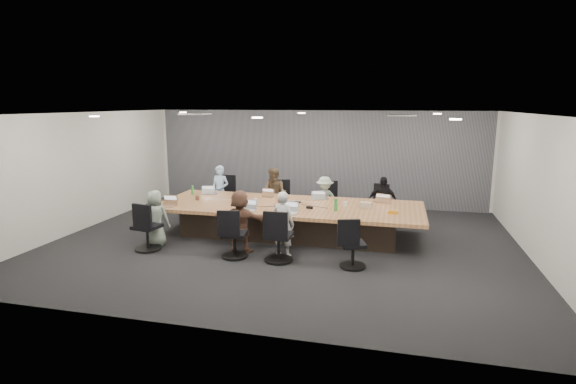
% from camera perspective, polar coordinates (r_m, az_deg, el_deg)
% --- Properties ---
extents(floor, '(10.00, 8.00, 0.00)m').
position_cam_1_polar(floor, '(9.97, -0.55, -6.37)').
color(floor, black).
rests_on(floor, ground).
extents(ceiling, '(10.00, 8.00, 0.00)m').
position_cam_1_polar(ceiling, '(9.50, -0.59, 9.94)').
color(ceiling, white).
rests_on(ceiling, wall_back).
extents(wall_back, '(10.00, 0.00, 2.80)m').
position_cam_1_polar(wall_back, '(13.51, 3.67, 4.36)').
color(wall_back, silver).
rests_on(wall_back, ground).
extents(wall_front, '(10.00, 0.00, 2.80)m').
position_cam_1_polar(wall_front, '(5.94, -10.26, -4.75)').
color(wall_front, silver).
rests_on(wall_front, ground).
extents(wall_left, '(0.00, 8.00, 2.80)m').
position_cam_1_polar(wall_left, '(11.90, -24.61, 2.42)').
color(wall_left, silver).
rests_on(wall_left, ground).
extents(wall_right, '(0.00, 8.00, 2.80)m').
position_cam_1_polar(wall_right, '(9.70, 29.36, 0.20)').
color(wall_right, silver).
rests_on(wall_right, ground).
extents(curtain, '(9.80, 0.04, 2.80)m').
position_cam_1_polar(curtain, '(13.43, 3.61, 4.32)').
color(curtain, slate).
rests_on(curtain, ground).
extents(conference_table, '(6.00, 2.20, 0.74)m').
position_cam_1_polar(conference_table, '(10.32, 0.13, -3.43)').
color(conference_table, '#31251D').
rests_on(conference_table, ground).
extents(chair_0, '(0.60, 0.60, 0.87)m').
position_cam_1_polar(chair_0, '(12.56, -7.97, -0.72)').
color(chair_0, black).
rests_on(chair_0, ground).
extents(chair_1, '(0.64, 0.64, 0.75)m').
position_cam_1_polar(chair_1, '(12.10, -1.23, -1.35)').
color(chair_1, black).
rests_on(chair_1, ground).
extents(chair_2, '(0.61, 0.61, 0.79)m').
position_cam_1_polar(chair_2, '(11.83, 4.93, -1.59)').
color(chair_2, black).
rests_on(chair_2, ground).
extents(chair_3, '(0.61, 0.61, 0.75)m').
position_cam_1_polar(chair_3, '(11.71, 11.90, -2.04)').
color(chair_3, black).
rests_on(chair_3, ground).
extents(chair_4, '(0.66, 0.66, 0.84)m').
position_cam_1_polar(chair_4, '(9.78, -17.45, -4.68)').
color(chair_4, black).
rests_on(chair_4, ground).
extents(chair_5, '(0.61, 0.61, 0.81)m').
position_cam_1_polar(chair_5, '(8.96, -6.82, -5.80)').
color(chair_5, black).
rests_on(chair_5, ground).
extents(chair_6, '(0.58, 0.58, 0.87)m').
position_cam_1_polar(chair_6, '(8.68, -1.21, -6.07)').
color(chair_6, black).
rests_on(chair_6, ground).
extents(chair_7, '(0.64, 0.64, 0.76)m').
position_cam_1_polar(chair_7, '(8.46, 8.25, -7.06)').
color(chair_7, black).
rests_on(chair_7, ground).
extents(person_0, '(0.54, 0.39, 1.38)m').
position_cam_1_polar(person_0, '(12.20, -8.61, 0.12)').
color(person_0, '#A4C6EC').
rests_on(person_0, ground).
extents(laptop_0, '(0.37, 0.27, 0.02)m').
position_cam_1_polar(laptop_0, '(11.69, -9.64, -0.10)').
color(laptop_0, '#B2B2B7').
rests_on(laptop_0, conference_table).
extents(person_1, '(0.73, 0.61, 1.37)m').
position_cam_1_polar(person_1, '(11.71, -1.69, -0.25)').
color(person_1, brown).
rests_on(person_1, ground).
extents(laptop_1, '(0.35, 0.27, 0.02)m').
position_cam_1_polar(laptop_1, '(11.18, -2.44, -0.47)').
color(laptop_1, '#8C6647').
rests_on(laptop_1, conference_table).
extents(person_2, '(0.83, 0.56, 1.19)m').
position_cam_1_polar(person_2, '(11.45, 4.67, -0.99)').
color(person_2, '#9BB09C').
rests_on(person_2, ground).
extents(laptop_2, '(0.37, 0.30, 0.02)m').
position_cam_1_polar(laptop_2, '(10.89, 4.22, -0.80)').
color(laptop_2, '#B2B2B7').
rests_on(laptop_2, conference_table).
extents(person_3, '(0.74, 0.32, 1.25)m').
position_cam_1_polar(person_3, '(11.31, 11.89, -1.20)').
color(person_3, black).
rests_on(person_3, ground).
extents(laptop_3, '(0.39, 0.31, 0.02)m').
position_cam_1_polar(laptop_3, '(10.75, 11.80, -1.17)').
color(laptop_3, '#8C6647').
rests_on(laptop_3, conference_table).
extents(person_4, '(0.64, 0.47, 1.21)m').
position_cam_1_polar(person_4, '(10.02, -16.48, -3.17)').
color(person_4, gray).
rests_on(person_4, ground).
extents(laptop_4, '(0.36, 0.26, 0.02)m').
position_cam_1_polar(laptop_4, '(10.45, -15.02, -1.68)').
color(laptop_4, '#8C6647').
rests_on(laptop_4, conference_table).
extents(person_5, '(1.21, 0.39, 1.30)m').
position_cam_1_polar(person_5, '(9.20, -6.09, -3.71)').
color(person_5, brown).
rests_on(person_5, ground).
extents(laptop_5, '(0.31, 0.22, 0.02)m').
position_cam_1_polar(laptop_5, '(9.68, -5.00, -2.34)').
color(laptop_5, '#B2B2B7').
rests_on(laptop_5, conference_table).
extents(person_6, '(0.55, 0.43, 1.32)m').
position_cam_1_polar(person_6, '(8.94, -0.63, -4.04)').
color(person_6, '#B3B4B5').
rests_on(person_6, ground).
extents(laptop_6, '(0.37, 0.28, 0.02)m').
position_cam_1_polar(laptop_6, '(9.44, 0.20, -2.66)').
color(laptop_6, '#B2B2B7').
rests_on(laptop_6, conference_table).
extents(bottle_green_left, '(0.08, 0.08, 0.23)m').
position_cam_1_polar(bottle_green_left, '(11.60, -12.04, 0.27)').
color(bottle_green_left, '#297A2E').
rests_on(bottle_green_left, conference_table).
extents(bottle_green_right, '(0.08, 0.08, 0.26)m').
position_cam_1_polar(bottle_green_right, '(9.67, 6.09, -1.63)').
color(bottle_green_right, '#297A2E').
rests_on(bottle_green_right, conference_table).
extents(bottle_clear, '(0.07, 0.07, 0.20)m').
position_cam_1_polar(bottle_clear, '(10.67, -6.15, -0.58)').
color(bottle_clear, silver).
rests_on(bottle_clear, conference_table).
extents(cup_white_far, '(0.09, 0.09, 0.09)m').
position_cam_1_polar(cup_white_far, '(10.50, -4.14, -1.05)').
color(cup_white_far, white).
rests_on(cup_white_far, conference_table).
extents(cup_white_near, '(0.10, 0.10, 0.10)m').
position_cam_1_polar(cup_white_near, '(10.15, 7.31, -1.51)').
color(cup_white_near, white).
rests_on(cup_white_near, conference_table).
extents(mug_brown, '(0.09, 0.09, 0.11)m').
position_cam_1_polar(mug_brown, '(10.93, -11.44, -0.71)').
color(mug_brown, brown).
rests_on(mug_brown, conference_table).
extents(mic_left, '(0.19, 0.16, 0.03)m').
position_cam_1_polar(mic_left, '(10.06, -1.23, -1.74)').
color(mic_left, black).
rests_on(mic_left, conference_table).
extents(mic_right, '(0.16, 0.12, 0.03)m').
position_cam_1_polar(mic_right, '(10.42, 1.20, -1.29)').
color(mic_right, black).
rests_on(mic_right, conference_table).
extents(stapler, '(0.15, 0.06, 0.06)m').
position_cam_1_polar(stapler, '(9.83, 2.76, -1.98)').
color(stapler, black).
rests_on(stapler, conference_table).
extents(canvas_bag, '(0.27, 0.18, 0.14)m').
position_cam_1_polar(canvas_bag, '(10.00, 9.87, -1.68)').
color(canvas_bag, '#BAAA8E').
rests_on(canvas_bag, conference_table).
extents(snack_packet, '(0.21, 0.15, 0.04)m').
position_cam_1_polar(snack_packet, '(9.68, 13.17, -2.53)').
color(snack_packet, '#C2720B').
rests_on(snack_packet, conference_table).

